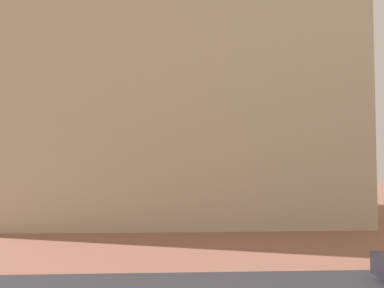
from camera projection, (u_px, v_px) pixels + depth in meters
The scene contains 1 object.
landmark_building at pixel (169, 71), 29.99m from camera, with size 25.27×15.77×36.88m.
Camera 1 is at (-0.65, -1.25, 4.03)m, focal length 35.96 mm.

